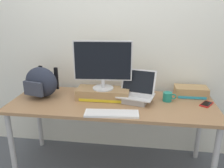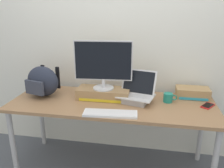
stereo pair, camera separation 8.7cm
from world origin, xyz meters
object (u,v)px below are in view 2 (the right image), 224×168
object	(u,v)px
open_laptop	(136,96)
plush_toy	(38,83)
toner_box_yellow	(103,93)
desktop_monitor	(103,64)
toner_box_cyan	(193,93)
cell_phone	(208,106)
coffee_mug	(168,98)
external_keyboard	(110,113)
messenger_backpack	(43,81)

from	to	relation	value
open_laptop	plush_toy	world-z (taller)	open_laptop
toner_box_yellow	desktop_monitor	xyz separation A→B (m)	(0.00, -0.00, 0.30)
toner_box_yellow	toner_box_cyan	distance (m)	0.89
open_laptop	toner_box_cyan	world-z (taller)	open_laptop
cell_phone	toner_box_yellow	bearing A→B (deg)	-147.47
cell_phone	plush_toy	size ratio (longest dim) A/B	1.72
toner_box_yellow	cell_phone	distance (m)	0.98
desktop_monitor	coffee_mug	size ratio (longest dim) A/B	4.30
desktop_monitor	toner_box_cyan	world-z (taller)	desktop_monitor
desktop_monitor	plush_toy	xyz separation A→B (m)	(-0.79, 0.19, -0.30)
desktop_monitor	external_keyboard	bearing A→B (deg)	-73.71
open_laptop	coffee_mug	bearing A→B (deg)	22.84
open_laptop	toner_box_cyan	xyz separation A→B (m)	(0.55, 0.21, -0.01)
open_laptop	coffee_mug	xyz separation A→B (m)	(0.30, 0.05, -0.02)
coffee_mug	messenger_backpack	bearing A→B (deg)	-177.85
coffee_mug	external_keyboard	bearing A→B (deg)	-143.18
toner_box_cyan	external_keyboard	bearing A→B (deg)	-144.13
messenger_backpack	toner_box_cyan	size ratio (longest dim) A/B	1.22
external_keyboard	open_laptop	bearing A→B (deg)	54.51
toner_box_yellow	toner_box_cyan	size ratio (longest dim) A/B	1.60
open_laptop	cell_phone	world-z (taller)	open_laptop
messenger_backpack	toner_box_cyan	bearing A→B (deg)	22.84
toner_box_yellow	plush_toy	world-z (taller)	toner_box_yellow
cell_phone	plush_toy	distance (m)	1.78
open_laptop	plush_toy	xyz separation A→B (m)	(-1.11, 0.22, -0.01)
desktop_monitor	messenger_backpack	xyz separation A→B (m)	(-0.62, -0.03, -0.20)
external_keyboard	coffee_mug	bearing A→B (deg)	32.21
toner_box_yellow	external_keyboard	world-z (taller)	toner_box_yellow
open_laptop	plush_toy	size ratio (longest dim) A/B	3.82
toner_box_yellow	messenger_backpack	bearing A→B (deg)	-177.45
messenger_backpack	plush_toy	distance (m)	0.29
plush_toy	toner_box_cyan	world-z (taller)	toner_box_cyan
toner_box_yellow	plush_toy	bearing A→B (deg)	166.50
plush_toy	toner_box_cyan	xyz separation A→B (m)	(1.66, -0.01, 0.00)
cell_phone	open_laptop	bearing A→B (deg)	-145.51
desktop_monitor	toner_box_cyan	bearing A→B (deg)	7.31
toner_box_cyan	open_laptop	bearing A→B (deg)	-158.73
coffee_mug	plush_toy	size ratio (longest dim) A/B	1.31
toner_box_yellow	open_laptop	xyz separation A→B (m)	(0.33, -0.03, 0.01)
open_laptop	plush_toy	bearing A→B (deg)	-177.42
messenger_backpack	plush_toy	bearing A→B (deg)	142.48
open_laptop	coffee_mug	distance (m)	0.31
coffee_mug	plush_toy	bearing A→B (deg)	173.15
desktop_monitor	plush_toy	size ratio (longest dim) A/B	5.61
coffee_mug	plush_toy	distance (m)	1.42
toner_box_yellow	cell_phone	xyz separation A→B (m)	(0.98, -0.02, -0.05)
messenger_backpack	toner_box_cyan	distance (m)	1.51
desktop_monitor	plush_toy	distance (m)	0.86
toner_box_yellow	messenger_backpack	size ratio (longest dim) A/B	1.31
toner_box_yellow	coffee_mug	size ratio (longest dim) A/B	3.97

